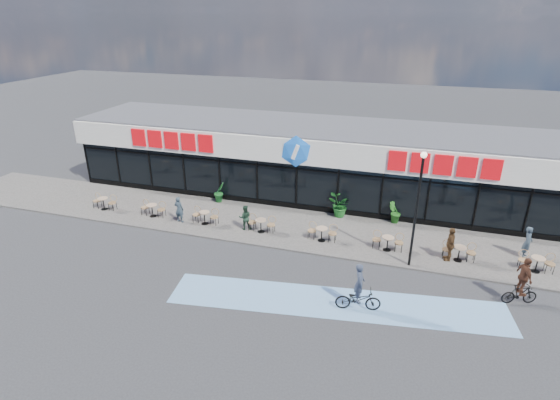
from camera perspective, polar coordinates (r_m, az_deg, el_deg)
name	(u,v)px	position (r m, az deg, el deg)	size (l,w,h in m)	color
ground	(258,269)	(20.90, -2.93, -8.97)	(120.00, 120.00, 0.00)	#28282B
sidewalk	(285,227)	(24.59, 0.62, -3.49)	(44.00, 5.00, 0.10)	#635D58
bike_lane	(336,303)	(18.87, 7.29, -13.15)	(14.00, 2.20, 0.01)	#6591BF
building	(308,159)	(28.58, 3.74, 5.37)	(30.60, 6.57, 4.75)	black
lamp_post	(417,201)	(20.39, 17.52, -0.18)	(0.28, 0.28, 5.61)	black
bistro_set_0	(104,202)	(28.53, -21.96, -0.22)	(1.54, 0.62, 0.90)	tan
bistro_set_1	(153,209)	(26.63, -16.26, -1.08)	(1.54, 0.62, 0.90)	tan
bistro_set_2	(205,216)	(25.03, -9.74, -2.05)	(1.54, 0.62, 0.90)	tan
bistro_set_3	(261,224)	(23.81, -2.44, -3.10)	(1.54, 0.62, 0.90)	tan
bistro_set_4	(322,232)	(23.01, 5.52, -4.19)	(1.54, 0.62, 0.90)	tan
bistro_set_5	(388,241)	(22.70, 13.89, -5.25)	(1.54, 0.62, 0.90)	tan
bistro_set_6	(459,251)	(22.88, 22.34, -6.20)	(1.54, 0.62, 0.90)	tan
bistro_set_7	(537,262)	(23.54, 30.51, -6.99)	(1.54, 0.62, 0.90)	tan
potted_plant_left	(219,192)	(27.68, -7.91, 1.05)	(0.71, 0.57, 1.28)	#195921
potted_plant_mid	(339,206)	(25.62, 7.70, -0.79)	(1.19, 1.04, 1.33)	#19571D
potted_plant_right	(394,213)	(25.49, 14.72, -1.59)	(0.70, 0.56, 1.26)	#215F1B
patron_left	(179,209)	(25.37, -13.04, -1.20)	(0.56, 0.37, 1.54)	#2A3842
patron_right	(245,217)	(23.99, -4.59, -2.28)	(0.69, 0.53, 1.41)	#1A2F21
pedestrian_a	(450,244)	(22.49, 21.34, -5.37)	(1.01, 0.42, 1.72)	#462E19
pedestrian_b	(528,242)	(24.37, 29.61, -4.81)	(0.59, 0.39, 1.63)	#28343F
cyclist_a	(358,295)	(18.26, 10.20, -12.11)	(1.93, 1.00, 2.13)	black
cyclist_b	(522,284)	(20.70, 29.07, -9.62)	(1.55, 1.08, 2.16)	black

